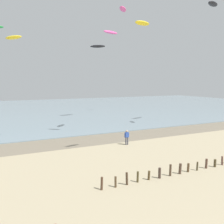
{
  "coord_description": "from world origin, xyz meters",
  "views": [
    {
      "loc": [
        -9.7,
        -3.1,
        7.27
      ],
      "look_at": [
        -1.63,
        12.91,
        5.11
      ],
      "focal_mm": 41.21,
      "sensor_mm": 36.0,
      "label": 1
    }
  ],
  "objects_px": {
    "person_mid_beach": "(127,137)",
    "kite_aloft_5": "(123,9)",
    "kite_aloft_7": "(98,46)",
    "kite_aloft_8": "(111,32)",
    "kite_aloft_1": "(213,4)",
    "kite_aloft_6": "(13,37)",
    "kite_aloft_3": "(142,23)",
    "kite_aloft_4": "(140,22)"
  },
  "relations": [
    {
      "from": "person_mid_beach",
      "to": "kite_aloft_5",
      "type": "distance_m",
      "value": 17.3
    },
    {
      "from": "kite_aloft_7",
      "to": "kite_aloft_8",
      "type": "bearing_deg",
      "value": -83.02
    },
    {
      "from": "kite_aloft_1",
      "to": "kite_aloft_6",
      "type": "height_order",
      "value": "kite_aloft_1"
    },
    {
      "from": "kite_aloft_6",
      "to": "kite_aloft_7",
      "type": "relative_size",
      "value": 1.05
    },
    {
      "from": "kite_aloft_3",
      "to": "kite_aloft_5",
      "type": "bearing_deg",
      "value": 55.27
    },
    {
      "from": "kite_aloft_4",
      "to": "kite_aloft_5",
      "type": "height_order",
      "value": "kite_aloft_4"
    },
    {
      "from": "kite_aloft_1",
      "to": "kite_aloft_6",
      "type": "relative_size",
      "value": 1.46
    },
    {
      "from": "kite_aloft_1",
      "to": "kite_aloft_7",
      "type": "bearing_deg",
      "value": -21.11
    },
    {
      "from": "kite_aloft_5",
      "to": "kite_aloft_6",
      "type": "bearing_deg",
      "value": 146.04
    },
    {
      "from": "kite_aloft_7",
      "to": "kite_aloft_1",
      "type": "bearing_deg",
      "value": -139.9
    },
    {
      "from": "kite_aloft_3",
      "to": "kite_aloft_6",
      "type": "distance_m",
      "value": 11.98
    },
    {
      "from": "kite_aloft_3",
      "to": "kite_aloft_7",
      "type": "height_order",
      "value": "kite_aloft_3"
    },
    {
      "from": "person_mid_beach",
      "to": "kite_aloft_7",
      "type": "distance_m",
      "value": 12.58
    },
    {
      "from": "person_mid_beach",
      "to": "kite_aloft_4",
      "type": "relative_size",
      "value": 0.85
    },
    {
      "from": "kite_aloft_1",
      "to": "kite_aloft_3",
      "type": "relative_size",
      "value": 1.68
    },
    {
      "from": "kite_aloft_3",
      "to": "kite_aloft_1",
      "type": "bearing_deg",
      "value": 12.95
    },
    {
      "from": "kite_aloft_3",
      "to": "kite_aloft_8",
      "type": "relative_size",
      "value": 0.54
    },
    {
      "from": "kite_aloft_1",
      "to": "kite_aloft_3",
      "type": "height_order",
      "value": "kite_aloft_1"
    },
    {
      "from": "person_mid_beach",
      "to": "kite_aloft_6",
      "type": "relative_size",
      "value": 0.81
    },
    {
      "from": "person_mid_beach",
      "to": "kite_aloft_1",
      "type": "xyz_separation_m",
      "value": [
        19.65,
        6.38,
        18.8
      ]
    },
    {
      "from": "person_mid_beach",
      "to": "kite_aloft_1",
      "type": "height_order",
      "value": "kite_aloft_1"
    },
    {
      "from": "kite_aloft_3",
      "to": "person_mid_beach",
      "type": "bearing_deg",
      "value": 62.26
    },
    {
      "from": "kite_aloft_4",
      "to": "kite_aloft_8",
      "type": "distance_m",
      "value": 11.45
    },
    {
      "from": "kite_aloft_1",
      "to": "kite_aloft_5",
      "type": "xyz_separation_m",
      "value": [
        -16.81,
        -0.21,
        -2.89
      ]
    },
    {
      "from": "kite_aloft_7",
      "to": "kite_aloft_3",
      "type": "bearing_deg",
      "value": 128.7
    },
    {
      "from": "kite_aloft_8",
      "to": "kite_aloft_7",
      "type": "bearing_deg",
      "value": 40.62
    },
    {
      "from": "kite_aloft_1",
      "to": "kite_aloft_8",
      "type": "height_order",
      "value": "kite_aloft_1"
    },
    {
      "from": "kite_aloft_4",
      "to": "kite_aloft_7",
      "type": "xyz_separation_m",
      "value": [
        -17.79,
        -17.52,
        -8.28
      ]
    },
    {
      "from": "kite_aloft_5",
      "to": "kite_aloft_8",
      "type": "distance_m",
      "value": 13.51
    },
    {
      "from": "kite_aloft_5",
      "to": "kite_aloft_6",
      "type": "relative_size",
      "value": 1.2
    },
    {
      "from": "kite_aloft_6",
      "to": "kite_aloft_7",
      "type": "distance_m",
      "value": 12.18
    },
    {
      "from": "kite_aloft_4",
      "to": "kite_aloft_7",
      "type": "relative_size",
      "value": 1.0
    },
    {
      "from": "person_mid_beach",
      "to": "kite_aloft_1",
      "type": "relative_size",
      "value": 0.56
    },
    {
      "from": "kite_aloft_3",
      "to": "kite_aloft_8",
      "type": "xyz_separation_m",
      "value": [
        8.38,
        23.39,
        3.72
      ]
    },
    {
      "from": "person_mid_beach",
      "to": "kite_aloft_8",
      "type": "bearing_deg",
      "value": 68.76
    },
    {
      "from": "kite_aloft_4",
      "to": "kite_aloft_8",
      "type": "height_order",
      "value": "kite_aloft_4"
    },
    {
      "from": "kite_aloft_8",
      "to": "kite_aloft_3",
      "type": "bearing_deg",
      "value": 53.82
    },
    {
      "from": "kite_aloft_5",
      "to": "kite_aloft_7",
      "type": "bearing_deg",
      "value": 123.85
    },
    {
      "from": "kite_aloft_3",
      "to": "kite_aloft_4",
      "type": "relative_size",
      "value": 0.91
    },
    {
      "from": "kite_aloft_6",
      "to": "person_mid_beach",
      "type": "bearing_deg",
      "value": 53.24
    },
    {
      "from": "kite_aloft_3",
      "to": "kite_aloft_4",
      "type": "bearing_deg",
      "value": 42.76
    },
    {
      "from": "kite_aloft_4",
      "to": "kite_aloft_7",
      "type": "distance_m",
      "value": 26.3
    }
  ]
}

